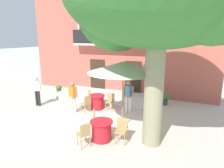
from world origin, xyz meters
name	(u,v)px	position (x,y,z in m)	size (l,w,h in m)	color
ground_plane	(91,124)	(0.00, 0.00, 0.00)	(120.00, 120.00, 0.00)	beige
building_facade	(125,38)	(-0.92, 6.99, 3.75)	(13.00, 5.09, 7.50)	#BC5B4C
entrance_step_platform	(107,96)	(-0.92, 3.73, 0.12)	(6.47, 2.54, 0.25)	silver
cafe_table_near_tree	(97,102)	(-0.67, 1.84, 0.39)	(0.86, 0.86, 0.76)	red
cafe_chair_near_tree_0	(91,96)	(-1.27, 2.29, 0.53)	(0.56, 0.56, 0.91)	tan
cafe_chair_near_tree_1	(86,103)	(-0.91, 1.13, 0.53)	(0.53, 0.53, 0.91)	tan
cafe_chair_near_tree_2	(110,100)	(0.08, 1.95, 0.53)	(0.42, 0.42, 0.91)	tan
cafe_table_middle	(101,130)	(1.03, -1.07, 0.39)	(0.86, 0.86, 0.76)	red
cafe_chair_middle_0	(97,119)	(0.54, -0.50, 0.53)	(0.56, 0.56, 0.91)	tan
cafe_chair_middle_1	(84,133)	(0.69, -1.74, 0.53)	(0.55, 0.55, 0.91)	tan
cafe_chair_middle_2	(121,129)	(1.77, -0.90, 0.53)	(0.45, 0.45, 0.91)	tan
cafe_umbrella	(123,67)	(1.39, 0.23, 2.61)	(2.90, 2.90, 2.85)	#997A56
ground_planter_left	(59,89)	(-4.51, 3.49, 0.32)	(0.43, 0.43, 0.57)	#995638
ground_planter_right	(165,99)	(2.66, 3.95, 0.36)	(0.36, 0.36, 0.65)	#47423D
pedestrian_near_entrance	(128,95)	(1.11, 1.85, 0.96)	(0.53, 0.35, 1.69)	silver
pedestrian_mid_plaza	(73,95)	(-1.51, 0.85, 0.92)	(0.53, 0.32, 1.63)	silver
pedestrian_by_tree	(37,90)	(-3.97, 0.96, 0.95)	(0.53, 0.37, 1.67)	#232328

